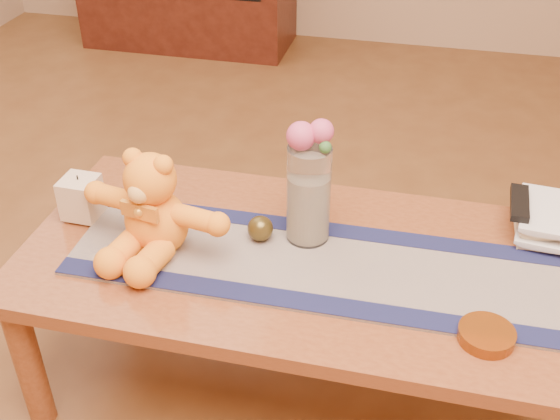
% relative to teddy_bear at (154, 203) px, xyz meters
% --- Properties ---
extents(floor, '(5.50, 5.50, 0.00)m').
position_rel_teddy_bear_xyz_m(floor, '(0.35, 0.05, -0.58)').
color(floor, brown).
rests_on(floor, ground).
extents(coffee_table_top, '(1.40, 0.70, 0.04)m').
position_rel_teddy_bear_xyz_m(coffee_table_top, '(0.35, 0.05, -0.15)').
color(coffee_table_top, brown).
rests_on(coffee_table_top, floor).
extents(table_leg_fl, '(0.07, 0.07, 0.41)m').
position_rel_teddy_bear_xyz_m(table_leg_fl, '(-0.29, -0.24, -0.38)').
color(table_leg_fl, brown).
rests_on(table_leg_fl, floor).
extents(table_leg_bl, '(0.07, 0.07, 0.41)m').
position_rel_teddy_bear_xyz_m(table_leg_bl, '(-0.29, 0.34, -0.38)').
color(table_leg_bl, brown).
rests_on(table_leg_bl, floor).
extents(table_leg_br, '(0.07, 0.07, 0.41)m').
position_rel_teddy_bear_xyz_m(table_leg_br, '(0.99, 0.34, -0.38)').
color(table_leg_br, brown).
rests_on(table_leg_br, floor).
extents(persian_runner, '(1.20, 0.37, 0.01)m').
position_rel_teddy_bear_xyz_m(persian_runner, '(0.39, 0.02, -0.13)').
color(persian_runner, '#1E1946').
rests_on(persian_runner, coffee_table_top).
extents(runner_border_near, '(1.20, 0.08, 0.00)m').
position_rel_teddy_bear_xyz_m(runner_border_near, '(0.40, -0.13, -0.13)').
color(runner_border_near, '#151940').
rests_on(runner_border_near, persian_runner).
extents(runner_border_far, '(1.20, 0.08, 0.00)m').
position_rel_teddy_bear_xyz_m(runner_border_far, '(0.39, 0.16, -0.13)').
color(runner_border_far, '#151940').
rests_on(runner_border_far, persian_runner).
extents(teddy_bear, '(0.42, 0.37, 0.25)m').
position_rel_teddy_bear_xyz_m(teddy_bear, '(0.00, 0.00, 0.00)').
color(teddy_bear, orange).
rests_on(teddy_bear, persian_runner).
extents(pillar_candle, '(0.09, 0.09, 0.11)m').
position_rel_teddy_bear_xyz_m(pillar_candle, '(-0.25, 0.08, -0.07)').
color(pillar_candle, beige).
rests_on(pillar_candle, persian_runner).
extents(candle_wick, '(0.00, 0.00, 0.01)m').
position_rel_teddy_bear_xyz_m(candle_wick, '(-0.25, 0.08, -0.01)').
color(candle_wick, black).
rests_on(candle_wick, pillar_candle).
extents(glass_vase, '(0.11, 0.11, 0.26)m').
position_rel_teddy_bear_xyz_m(glass_vase, '(0.36, 0.12, 0.00)').
color(glass_vase, silver).
rests_on(glass_vase, persian_runner).
extents(potpourri_fill, '(0.09, 0.09, 0.18)m').
position_rel_teddy_bear_xyz_m(potpourri_fill, '(0.36, 0.12, -0.04)').
color(potpourri_fill, beige).
rests_on(potpourri_fill, glass_vase).
extents(rose_left, '(0.07, 0.07, 0.07)m').
position_rel_teddy_bear_xyz_m(rose_left, '(0.34, 0.11, 0.17)').
color(rose_left, '#C34570').
rests_on(rose_left, glass_vase).
extents(rose_right, '(0.06, 0.06, 0.06)m').
position_rel_teddy_bear_xyz_m(rose_right, '(0.38, 0.13, 0.18)').
color(rose_right, '#C34570').
rests_on(rose_right, glass_vase).
extents(blue_flower_back, '(0.04, 0.04, 0.04)m').
position_rel_teddy_bear_xyz_m(blue_flower_back, '(0.37, 0.16, 0.16)').
color(blue_flower_back, '#536BB4').
rests_on(blue_flower_back, glass_vase).
extents(blue_flower_side, '(0.04, 0.04, 0.04)m').
position_rel_teddy_bear_xyz_m(blue_flower_side, '(0.33, 0.14, 0.15)').
color(blue_flower_side, '#536BB4').
rests_on(blue_flower_side, glass_vase).
extents(leaf_sprig, '(0.03, 0.03, 0.03)m').
position_rel_teddy_bear_xyz_m(leaf_sprig, '(0.40, 0.10, 0.15)').
color(leaf_sprig, '#33662D').
rests_on(leaf_sprig, glass_vase).
extents(bronze_ball, '(0.08, 0.08, 0.07)m').
position_rel_teddy_bear_xyz_m(bronze_ball, '(0.24, 0.08, -0.09)').
color(bronze_ball, '#463A17').
rests_on(bronze_ball, persian_runner).
extents(book_bottom, '(0.17, 0.23, 0.02)m').
position_rel_teddy_bear_xyz_m(book_bottom, '(0.88, 0.30, -0.12)').
color(book_bottom, beige).
rests_on(book_bottom, coffee_table_top).
extents(book_lower, '(0.19, 0.24, 0.02)m').
position_rel_teddy_bear_xyz_m(book_lower, '(0.89, 0.29, -0.11)').
color(book_lower, beige).
rests_on(book_lower, book_bottom).
extents(book_upper, '(0.18, 0.23, 0.02)m').
position_rel_teddy_bear_xyz_m(book_upper, '(0.87, 0.30, -0.09)').
color(book_upper, beige).
rests_on(book_upper, book_lower).
extents(book_top, '(0.18, 0.24, 0.02)m').
position_rel_teddy_bear_xyz_m(book_top, '(0.88, 0.30, -0.07)').
color(book_top, beige).
rests_on(book_top, book_upper).
extents(tv_remote, '(0.05, 0.16, 0.02)m').
position_rel_teddy_bear_xyz_m(tv_remote, '(0.88, 0.29, -0.05)').
color(tv_remote, black).
rests_on(tv_remote, book_top).
extents(amber_dish, '(0.15, 0.15, 0.03)m').
position_rel_teddy_bear_xyz_m(amber_dish, '(0.81, -0.15, -0.12)').
color(amber_dish, '#BF5914').
rests_on(amber_dish, coffee_table_top).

